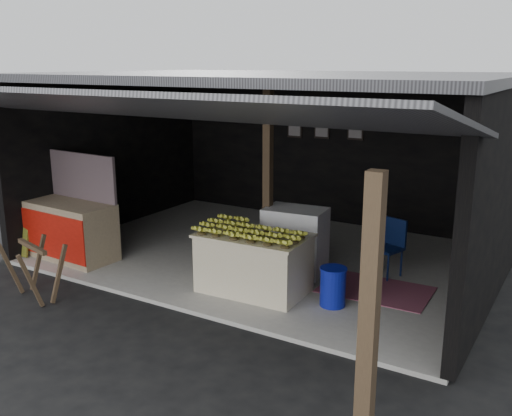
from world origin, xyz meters
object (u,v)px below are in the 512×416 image
Objects in this scene: plastic_chair at (390,242)px; banana_table at (254,263)px; neighbor_stall at (69,227)px; white_crate at (295,241)px; water_barrel at (333,288)px; sawhorse at (34,265)px.

banana_table is at bearing -113.66° from plastic_chair.
neighbor_stall is at bearing -176.84° from banana_table.
plastic_chair is at bearing 20.83° from white_crate.
water_barrel is at bearing -46.26° from white_crate.
white_crate is at bearing 139.79° from water_barrel.
sawhorse is at bearing -55.23° from neighbor_stall.
water_barrel is (1.15, 0.11, -0.17)m from banana_table.
sawhorse is 5.10m from plastic_chair.
water_barrel is (1.00, -0.85, -0.25)m from white_crate.
neighbor_stall is 1.95× the size of plastic_chair.
banana_table is at bearing 8.02° from neighbor_stall.
banana_table is 2.14m from plastic_chair.
banana_table is 1.81× the size of sawhorse.
neighbor_stall is (-3.50, -1.28, 0.01)m from white_crate.
white_crate is at bearing 79.13° from banana_table.
plastic_chair is (1.27, 0.64, 0.01)m from white_crate.
sawhorse is at bearing -153.87° from water_barrel.
white_crate reaches higher than banana_table.
plastic_chair is at bearing 24.56° from neighbor_stall.
white_crate is at bearing 59.54° from sawhorse.
sawhorse is at bearing -122.29° from plastic_chair.
banana_table is 3.01m from sawhorse.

